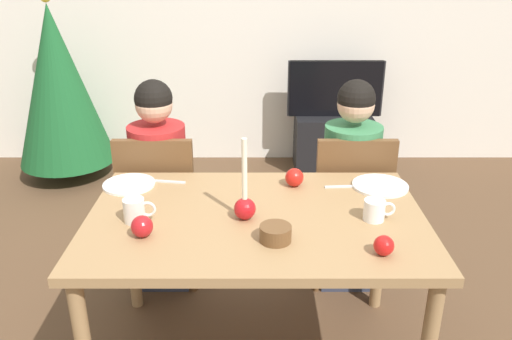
# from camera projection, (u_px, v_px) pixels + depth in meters

# --- Properties ---
(back_wall) EXTENTS (6.40, 0.10, 2.60)m
(back_wall) POSITION_uv_depth(u_px,v_px,m) (256.00, 11.00, 4.33)
(back_wall) COLOR silver
(back_wall) RESTS_ON ground
(dining_table) EXTENTS (1.40, 0.90, 0.75)m
(dining_table) POSITION_uv_depth(u_px,v_px,m) (256.00, 233.00, 2.18)
(dining_table) COLOR #99754C
(dining_table) RESTS_ON ground
(chair_left) EXTENTS (0.40, 0.40, 0.90)m
(chair_left) POSITION_uv_depth(u_px,v_px,m) (160.00, 202.00, 2.80)
(chair_left) COLOR brown
(chair_left) RESTS_ON ground
(chair_right) EXTENTS (0.40, 0.40, 0.90)m
(chair_right) POSITION_uv_depth(u_px,v_px,m) (349.00, 201.00, 2.80)
(chair_right) COLOR brown
(chair_right) RESTS_ON ground
(person_left_child) EXTENTS (0.30, 0.30, 1.17)m
(person_left_child) POSITION_uv_depth(u_px,v_px,m) (160.00, 189.00, 2.81)
(person_left_child) COLOR #33384C
(person_left_child) RESTS_ON ground
(person_right_child) EXTENTS (0.30, 0.30, 1.17)m
(person_right_child) POSITION_uv_depth(u_px,v_px,m) (349.00, 189.00, 2.81)
(person_right_child) COLOR #33384C
(person_right_child) RESTS_ON ground
(tv_stand) EXTENTS (0.64, 0.40, 0.48)m
(tv_stand) POSITION_uv_depth(u_px,v_px,m) (332.00, 142.00, 4.47)
(tv_stand) COLOR black
(tv_stand) RESTS_ON ground
(tv) EXTENTS (0.79, 0.05, 0.46)m
(tv) POSITION_uv_depth(u_px,v_px,m) (335.00, 89.00, 4.28)
(tv) COLOR black
(tv) RESTS_ON tv_stand
(christmas_tree) EXTENTS (0.77, 0.77, 1.49)m
(christmas_tree) POSITION_uv_depth(u_px,v_px,m) (58.00, 86.00, 4.11)
(christmas_tree) COLOR brown
(christmas_tree) RESTS_ON ground
(candle_centerpiece) EXTENTS (0.09, 0.09, 0.35)m
(candle_centerpiece) POSITION_uv_depth(u_px,v_px,m) (245.00, 203.00, 2.10)
(candle_centerpiece) COLOR red
(candle_centerpiece) RESTS_ON dining_table
(plate_left) EXTENTS (0.24, 0.24, 0.01)m
(plate_left) POSITION_uv_depth(u_px,v_px,m) (129.00, 184.00, 2.42)
(plate_left) COLOR white
(plate_left) RESTS_ON dining_table
(plate_right) EXTENTS (0.26, 0.26, 0.01)m
(plate_right) POSITION_uv_depth(u_px,v_px,m) (380.00, 186.00, 2.41)
(plate_right) COLOR white
(plate_right) RESTS_ON dining_table
(mug_left) EXTENTS (0.13, 0.09, 0.10)m
(mug_left) POSITION_uv_depth(u_px,v_px,m) (135.00, 210.00, 2.09)
(mug_left) COLOR silver
(mug_left) RESTS_ON dining_table
(mug_right) EXTENTS (0.13, 0.09, 0.09)m
(mug_right) POSITION_uv_depth(u_px,v_px,m) (375.00, 210.00, 2.10)
(mug_right) COLOR white
(mug_right) RESTS_ON dining_table
(fork_left) EXTENTS (0.18, 0.04, 0.01)m
(fork_left) POSITION_uv_depth(u_px,v_px,m) (167.00, 182.00, 2.45)
(fork_left) COLOR silver
(fork_left) RESTS_ON dining_table
(fork_right) EXTENTS (0.18, 0.03, 0.01)m
(fork_right) POSITION_uv_depth(u_px,v_px,m) (344.00, 186.00, 2.40)
(fork_right) COLOR silver
(fork_right) RESTS_ON dining_table
(bowl_walnuts) EXTENTS (0.12, 0.12, 0.06)m
(bowl_walnuts) POSITION_uv_depth(u_px,v_px,m) (276.00, 233.00, 1.95)
(bowl_walnuts) COLOR brown
(bowl_walnuts) RESTS_ON dining_table
(apple_near_candle) EXTENTS (0.09, 0.09, 0.09)m
(apple_near_candle) POSITION_uv_depth(u_px,v_px,m) (294.00, 177.00, 2.40)
(apple_near_candle) COLOR red
(apple_near_candle) RESTS_ON dining_table
(apple_by_left_plate) EXTENTS (0.07, 0.07, 0.07)m
(apple_by_left_plate) POSITION_uv_depth(u_px,v_px,m) (384.00, 245.00, 1.86)
(apple_by_left_plate) COLOR red
(apple_by_left_plate) RESTS_ON dining_table
(apple_by_right_mug) EXTENTS (0.09, 0.09, 0.09)m
(apple_by_right_mug) POSITION_uv_depth(u_px,v_px,m) (142.00, 226.00, 1.98)
(apple_by_right_mug) COLOR #AB171B
(apple_by_right_mug) RESTS_ON dining_table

